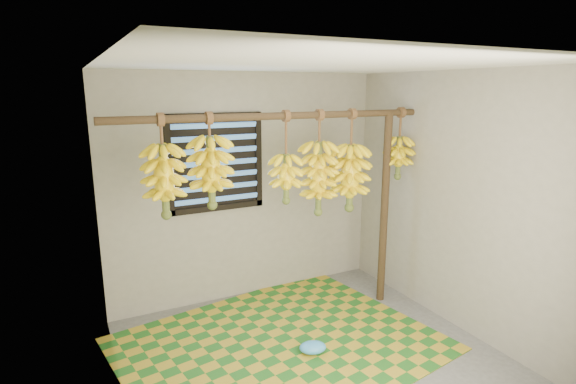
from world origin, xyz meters
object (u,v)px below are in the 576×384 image
plastic_bag (313,347)px  banana_bunch_d (319,178)px  support_post (384,210)px  banana_bunch_a (164,181)px  banana_bunch_b (211,172)px  woven_mat (280,344)px  banana_bunch_e (350,178)px  banana_bunch_c (286,178)px  banana_bunch_f (399,157)px

plastic_bag → banana_bunch_d: size_ratio=0.24×
support_post → banana_bunch_a: size_ratio=2.40×
banana_bunch_b → banana_bunch_a: bearing=180.0°
support_post → banana_bunch_a: banana_bunch_a is taller
woven_mat → banana_bunch_e: size_ratio=2.67×
banana_bunch_a → banana_bunch_c: size_ratio=1.00×
support_post → banana_bunch_f: 0.56m
support_post → woven_mat: size_ratio=0.76×
support_post → banana_bunch_b: banana_bunch_b is taller
woven_mat → banana_bunch_f: (1.51, 0.32, 1.54)m
banana_bunch_b → banana_bunch_c: (0.70, 0.00, -0.11)m
banana_bunch_c → woven_mat: bearing=-124.7°
banana_bunch_a → banana_bunch_b: (0.39, -0.00, 0.04)m
plastic_bag → banana_bunch_b: (-0.67, 0.57, 1.50)m
support_post → banana_bunch_e: 0.59m
support_post → banana_bunch_f: bearing=0.0°
support_post → banana_bunch_d: banana_bunch_d is taller
banana_bunch_c → banana_bunch_f: same height
banana_bunch_d → banana_bunch_e: 0.36m
support_post → banana_bunch_c: bearing=180.0°
woven_mat → banana_bunch_f: banana_bunch_f is taller
banana_bunch_f → banana_bunch_c: bearing=180.0°
support_post → banana_bunch_d: bearing=180.0°
plastic_bag → woven_mat: bearing=127.0°
support_post → banana_bunch_c: banana_bunch_c is taller
banana_bunch_d → banana_bunch_f: same height
plastic_bag → banana_bunch_b: bearing=139.7°
banana_bunch_a → plastic_bag: bearing=-28.3°
banana_bunch_a → banana_bunch_e: same height
plastic_bag → banana_bunch_e: bearing=37.9°
plastic_bag → banana_bunch_e: size_ratio=0.24×
banana_bunch_a → banana_bunch_d: bearing=0.0°
plastic_bag → banana_bunch_b: banana_bunch_b is taller
support_post → plastic_bag: 1.61m
banana_bunch_a → banana_bunch_f: bearing=0.0°
woven_mat → banana_bunch_f: bearing=11.8°
support_post → woven_mat: (-1.36, -0.32, -0.99)m
support_post → banana_bunch_b: (-1.84, -0.00, 0.55)m
banana_bunch_c → banana_bunch_f: size_ratio=1.15×
banana_bunch_b → banana_bunch_e: same height
banana_bunch_b → banana_bunch_f: size_ratio=1.10×
banana_bunch_d → support_post: bearing=-0.0°
banana_bunch_e → woven_mat: bearing=-161.1°
plastic_bag → banana_bunch_f: banana_bunch_f is taller
banana_bunch_b → banana_bunch_e: bearing=0.0°
plastic_bag → banana_bunch_e: banana_bunch_e is taller
woven_mat → banana_bunch_d: size_ratio=2.67×
banana_bunch_e → support_post: bearing=-0.0°
banana_bunch_e → banana_bunch_c: bearing=180.0°
banana_bunch_f → woven_mat: bearing=-168.2°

